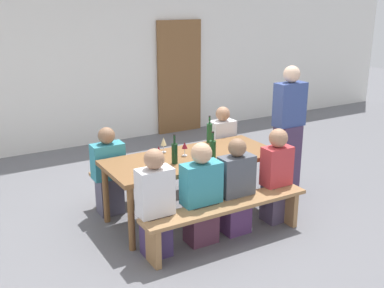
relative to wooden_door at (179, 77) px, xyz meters
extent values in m
plane|color=slate|center=(-1.66, -3.32, -1.05)|extent=(24.00, 24.00, 0.00)
cube|color=silver|center=(-1.66, 0.14, 0.55)|extent=(14.00, 0.20, 3.20)
cube|color=brown|center=(0.00, 0.00, 0.00)|extent=(0.90, 0.06, 2.10)
cube|color=brown|center=(-1.66, -3.32, -0.33)|extent=(2.01, 0.86, 0.05)
cylinder|color=brown|center=(-2.59, -3.69, -0.70)|extent=(0.07, 0.07, 0.70)
cylinder|color=brown|center=(-0.73, -3.69, -0.70)|extent=(0.07, 0.07, 0.70)
cylinder|color=brown|center=(-2.59, -2.95, -0.70)|extent=(0.07, 0.07, 0.70)
cylinder|color=brown|center=(-0.73, -2.95, -0.70)|extent=(0.07, 0.07, 0.70)
cube|color=#9E7247|center=(-1.66, -4.05, -0.62)|extent=(1.91, 0.30, 0.04)
cube|color=#9E7247|center=(-2.52, -4.05, -0.84)|extent=(0.06, 0.24, 0.41)
cube|color=#9E7247|center=(-0.80, -4.05, -0.84)|extent=(0.06, 0.24, 0.41)
cube|color=#9E7247|center=(-1.66, -2.59, -0.62)|extent=(1.91, 0.30, 0.04)
cube|color=#9E7247|center=(-2.52, -2.59, -0.84)|extent=(0.06, 0.24, 0.41)
cube|color=#9E7247|center=(-0.80, -2.59, -0.84)|extent=(0.06, 0.24, 0.41)
cylinder|color=#194723|center=(-1.48, -3.48, -0.20)|extent=(0.08, 0.08, 0.20)
cylinder|color=#194723|center=(-1.48, -3.48, -0.05)|extent=(0.03, 0.03, 0.10)
cylinder|color=black|center=(-1.48, -3.48, 0.00)|extent=(0.03, 0.03, 0.01)
cylinder|color=#194723|center=(-1.19, -2.95, -0.18)|extent=(0.07, 0.07, 0.24)
cylinder|color=#194723|center=(-1.19, -2.95, -0.01)|extent=(0.02, 0.02, 0.09)
cylinder|color=black|center=(-1.19, -2.95, 0.04)|extent=(0.03, 0.03, 0.01)
cylinder|color=#143319|center=(-1.94, -3.42, -0.19)|extent=(0.07, 0.07, 0.22)
cylinder|color=#143319|center=(-1.94, -3.42, -0.03)|extent=(0.02, 0.02, 0.10)
cylinder|color=black|center=(-1.94, -3.42, 0.03)|extent=(0.03, 0.03, 0.01)
cylinder|color=silver|center=(-1.72, -3.25, -0.30)|extent=(0.06, 0.06, 0.01)
cylinder|color=silver|center=(-1.72, -3.25, -0.25)|extent=(0.01, 0.01, 0.08)
cone|color=maroon|center=(-1.72, -3.25, -0.17)|extent=(0.07, 0.07, 0.07)
cylinder|color=silver|center=(-1.87, -3.02, -0.30)|extent=(0.06, 0.06, 0.01)
cylinder|color=silver|center=(-1.87, -3.02, -0.25)|extent=(0.01, 0.01, 0.08)
cone|color=beige|center=(-1.87, -3.02, -0.16)|extent=(0.07, 0.07, 0.10)
cylinder|color=silver|center=(-2.06, -3.28, -0.30)|extent=(0.06, 0.06, 0.01)
cylinder|color=silver|center=(-2.06, -3.28, -0.25)|extent=(0.01, 0.01, 0.09)
cone|color=maroon|center=(-2.06, -3.28, -0.16)|extent=(0.06, 0.06, 0.09)
cube|color=#41305E|center=(-2.41, -3.90, -0.83)|extent=(0.26, 0.24, 0.45)
cube|color=silver|center=(-2.41, -3.90, -0.36)|extent=(0.35, 0.20, 0.48)
sphere|color=#A87A5B|center=(-2.41, -3.90, -0.02)|extent=(0.20, 0.20, 0.20)
cube|color=#592F42|center=(-1.88, -3.90, -0.83)|extent=(0.31, 0.24, 0.45)
cube|color=teal|center=(-1.88, -3.90, -0.38)|extent=(0.42, 0.20, 0.44)
sphere|color=tan|center=(-1.88, -3.90, -0.05)|extent=(0.22, 0.22, 0.22)
cube|color=#563263|center=(-1.44, -3.90, -0.83)|extent=(0.29, 0.24, 0.45)
cube|color=#4C515B|center=(-1.44, -3.90, -0.38)|extent=(0.38, 0.20, 0.44)
sphere|color=#846047|center=(-1.44, -3.90, -0.07)|extent=(0.20, 0.20, 0.20)
cube|color=#4E415A|center=(-0.89, -3.90, -0.83)|extent=(0.25, 0.24, 0.45)
cube|color=#C6383D|center=(-0.89, -3.90, -0.38)|extent=(0.33, 0.20, 0.45)
sphere|color=#A87A5B|center=(-0.89, -3.90, -0.04)|extent=(0.21, 0.21, 0.21)
cube|color=#535065|center=(-2.46, -2.74, -0.83)|extent=(0.28, 0.24, 0.45)
cube|color=teal|center=(-2.46, -2.74, -0.39)|extent=(0.38, 0.20, 0.42)
sphere|color=#846047|center=(-2.46, -2.74, -0.08)|extent=(0.20, 0.20, 0.20)
cube|color=#574062|center=(-0.85, -2.74, -0.83)|extent=(0.25, 0.24, 0.45)
cube|color=silver|center=(-0.85, -2.74, -0.36)|extent=(0.33, 0.20, 0.49)
sphere|color=#A87A5B|center=(-0.85, -2.74, -0.02)|extent=(0.19, 0.19, 0.19)
cube|color=#463455|center=(-0.17, -3.26, -0.60)|extent=(0.31, 0.24, 0.90)
cube|color=#384C8C|center=(-0.17, -3.26, 0.13)|extent=(0.41, 0.20, 0.56)
sphere|color=beige|center=(-0.17, -3.26, 0.52)|extent=(0.22, 0.22, 0.22)
camera|label=1|loc=(-4.21, -7.71, 1.45)|focal=43.78mm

